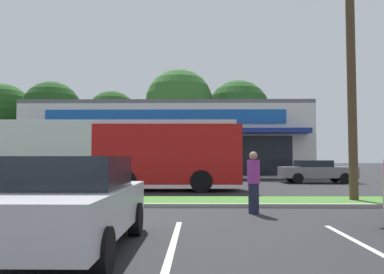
% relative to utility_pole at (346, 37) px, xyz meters
% --- Properties ---
extents(grass_median, '(56.00, 2.20, 0.12)m').
position_rel_utility_pole_xyz_m(grass_median, '(-5.75, 0.01, -5.66)').
color(grass_median, '#427A2D').
rests_on(grass_median, ground_plane).
extents(curb_lip, '(56.00, 0.24, 0.12)m').
position_rel_utility_pole_xyz_m(curb_lip, '(-5.75, -1.21, -5.66)').
color(curb_lip, '#99968C').
rests_on(curb_lip, ground_plane).
extents(parking_stripe_1, '(0.12, 4.80, 0.01)m').
position_rel_utility_pole_xyz_m(parking_stripe_1, '(-5.59, -6.42, -5.72)').
color(parking_stripe_1, silver).
rests_on(parking_stripe_1, ground_plane).
extents(parking_stripe_2, '(0.12, 4.80, 0.01)m').
position_rel_utility_pole_xyz_m(parking_stripe_2, '(-2.25, -6.88, -5.72)').
color(parking_stripe_2, silver).
rests_on(parking_stripe_2, ground_plane).
extents(storefront_building, '(22.76, 14.60, 6.00)m').
position_rel_utility_pole_xyz_m(storefront_building, '(-7.60, 22.64, -2.72)').
color(storefront_building, silver).
rests_on(storefront_building, ground_plane).
extents(tree_far_left, '(6.60, 6.60, 10.42)m').
position_rel_utility_pole_xyz_m(tree_far_left, '(-28.44, 32.82, 1.39)').
color(tree_far_left, '#473323').
rests_on(tree_far_left, ground_plane).
extents(tree_left, '(6.46, 6.46, 9.92)m').
position_rel_utility_pole_xyz_m(tree_left, '(-21.19, 29.10, 0.96)').
color(tree_left, '#473323').
rests_on(tree_left, ground_plane).
extents(tree_mid_left, '(6.01, 6.01, 9.44)m').
position_rel_utility_pole_xyz_m(tree_mid_left, '(-15.28, 32.41, 0.70)').
color(tree_mid_left, '#473323').
rests_on(tree_mid_left, ground_plane).
extents(tree_mid, '(7.71, 7.71, 11.65)m').
position_rel_utility_pole_xyz_m(tree_mid, '(-7.26, 30.96, 2.07)').
color(tree_mid, '#473323').
rests_on(tree_mid, ground_plane).
extents(tree_mid_right, '(7.33, 7.33, 10.58)m').
position_rel_utility_pole_xyz_m(tree_mid_right, '(-0.42, 32.07, 1.19)').
color(tree_mid_right, '#473323').
rests_on(tree_mid_right, ground_plane).
extents(utility_pole, '(3.11, 2.39, 10.73)m').
position_rel_utility_pole_xyz_m(utility_pole, '(0.00, 0.00, 0.00)').
color(utility_pole, '#4C3826').
rests_on(utility_pole, ground_plane).
extents(city_bus, '(12.25, 2.80, 3.25)m').
position_rel_utility_pole_xyz_m(city_bus, '(-9.28, 5.12, -3.95)').
color(city_bus, '#B71414').
rests_on(city_bus, ground_plane).
extents(car_0, '(4.57, 1.98, 1.53)m').
position_rel_utility_pole_xyz_m(car_0, '(-7.91, 12.35, -4.92)').
color(car_0, '#0C3F1E').
rests_on(car_0, ground_plane).
extents(car_1, '(4.51, 1.94, 1.39)m').
position_rel_utility_pole_xyz_m(car_1, '(2.17, 10.93, -4.99)').
color(car_1, slate).
rests_on(car_1, ground_plane).
extents(car_3, '(2.00, 4.36, 1.55)m').
position_rel_utility_pole_xyz_m(car_3, '(-7.28, -6.90, -4.93)').
color(car_3, '#B7B7BC').
rests_on(car_3, ground_plane).
extents(pedestrian_mid, '(0.34, 0.34, 1.71)m').
position_rel_utility_pole_xyz_m(pedestrian_mid, '(-3.61, -2.52, -4.86)').
color(pedestrian_mid, '#1E2338').
rests_on(pedestrian_mid, ground_plane).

